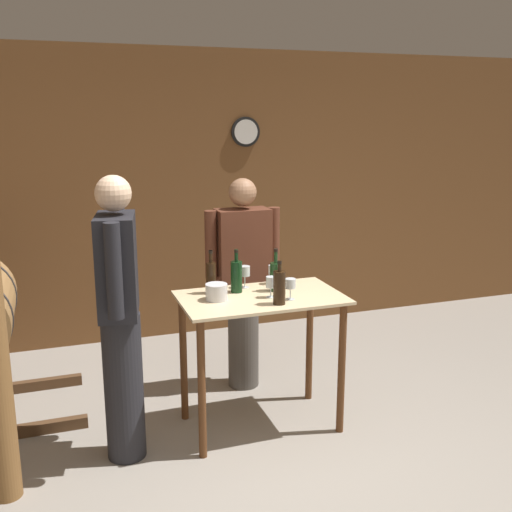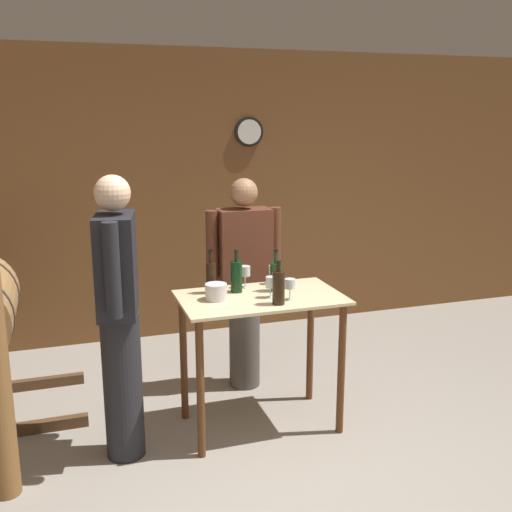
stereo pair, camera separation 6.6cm
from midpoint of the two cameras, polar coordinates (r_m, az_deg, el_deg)
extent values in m
plane|color=gray|center=(3.63, 4.87, -22.12)|extent=(14.00, 14.00, 0.00)
cube|color=brown|center=(5.73, -6.04, 5.69)|extent=(8.40, 0.05, 2.70)
cylinder|color=black|center=(5.79, -0.34, 11.74)|extent=(0.28, 0.03, 0.28)
cylinder|color=white|center=(5.78, -0.30, 11.74)|extent=(0.23, 0.01, 0.23)
cube|color=beige|center=(3.96, 0.93, -3.98)|extent=(1.08, 0.64, 0.02)
cylinder|color=#593319|center=(3.78, -4.80, -12.54)|extent=(0.05, 0.05, 0.91)
cylinder|color=#593319|center=(4.08, 8.59, -10.63)|extent=(0.05, 0.05, 0.91)
cylinder|color=#593319|center=(4.24, -6.46, -9.59)|extent=(0.05, 0.05, 0.91)
cylinder|color=#593319|center=(4.51, 5.61, -8.13)|extent=(0.05, 0.05, 0.91)
cylinder|color=black|center=(4.01, -3.84, -2.10)|extent=(0.07, 0.07, 0.21)
cylinder|color=black|center=(3.97, -3.87, -0.05)|extent=(0.02, 0.02, 0.09)
cylinder|color=black|center=(3.97, -3.88, 0.41)|extent=(0.03, 0.03, 0.02)
cylinder|color=black|center=(4.02, -1.41, -2.00)|extent=(0.08, 0.08, 0.21)
cylinder|color=black|center=(3.99, -1.42, 0.05)|extent=(0.02, 0.02, 0.08)
cylinder|color=black|center=(3.98, -1.42, 0.49)|extent=(0.03, 0.03, 0.02)
cylinder|color=black|center=(3.77, 2.67, -3.06)|extent=(0.08, 0.08, 0.21)
cylinder|color=black|center=(3.73, 2.69, -0.97)|extent=(0.02, 0.02, 0.07)
cylinder|color=black|center=(3.73, 2.70, -0.59)|extent=(0.03, 0.03, 0.02)
cylinder|color=#193819|center=(4.05, 2.36, -2.01)|extent=(0.08, 0.08, 0.19)
cylinder|color=#193819|center=(4.02, 2.38, 0.00)|extent=(0.02, 0.02, 0.10)
cylinder|color=black|center=(4.01, 2.38, 0.55)|extent=(0.03, 0.03, 0.02)
cylinder|color=silver|center=(4.15, -0.59, -2.99)|extent=(0.06, 0.06, 0.00)
cylinder|color=silver|center=(4.14, -0.59, -2.43)|extent=(0.01, 0.01, 0.08)
cylinder|color=silver|center=(4.12, -0.59, -1.43)|extent=(0.07, 0.07, 0.07)
cylinder|color=silver|center=(3.93, 1.86, -3.94)|extent=(0.06, 0.06, 0.00)
cylinder|color=silver|center=(3.92, 1.86, -3.46)|extent=(0.01, 0.01, 0.06)
cylinder|color=silver|center=(3.90, 1.87, -2.50)|extent=(0.06, 0.06, 0.07)
cylinder|color=silver|center=(3.89, 3.72, -4.14)|extent=(0.06, 0.06, 0.00)
cylinder|color=silver|center=(3.88, 3.73, -3.60)|extent=(0.01, 0.01, 0.07)
cylinder|color=silver|center=(3.86, 3.75, -2.64)|extent=(0.07, 0.07, 0.06)
cylinder|color=silver|center=(4.25, 2.14, -2.63)|extent=(0.06, 0.06, 0.00)
cylinder|color=silver|center=(4.24, 2.15, -2.17)|extent=(0.01, 0.01, 0.07)
cylinder|color=silver|center=(4.22, 2.16, -1.31)|extent=(0.07, 0.07, 0.06)
cylinder|color=silver|center=(3.87, -3.34, -3.43)|extent=(0.14, 0.14, 0.11)
cylinder|color=#4C4742|center=(4.73, -0.70, -7.45)|extent=(0.24, 0.24, 0.85)
cube|color=#592D1E|center=(4.53, -0.73, 0.96)|extent=(0.40, 0.22, 0.57)
sphere|color=#9E7051|center=(4.46, -0.74, 6.09)|extent=(0.21, 0.21, 0.21)
cylinder|color=#592D1E|center=(4.61, 2.24, 1.51)|extent=(0.09, 0.09, 0.51)
cylinder|color=#592D1E|center=(4.46, -3.80, 1.10)|extent=(0.09, 0.09, 0.51)
cylinder|color=#232328|center=(3.87, -12.07, -11.97)|extent=(0.24, 0.24, 0.94)
cube|color=black|center=(3.61, -12.65, -0.83)|extent=(0.29, 0.43, 0.60)
sphere|color=beige|center=(3.53, -13.00, 5.87)|extent=(0.21, 0.21, 0.21)
cylinder|color=black|center=(3.36, -12.99, -1.37)|extent=(0.09, 0.09, 0.54)
cylinder|color=black|center=(3.85, -12.41, 0.50)|extent=(0.09, 0.09, 0.54)
camera|label=1|loc=(0.03, -89.53, 0.11)|focal=42.00mm
camera|label=2|loc=(0.03, 90.47, -0.11)|focal=42.00mm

